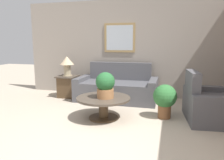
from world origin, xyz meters
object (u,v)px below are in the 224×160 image
at_px(couch_main, 117,88).
at_px(coffee_table, 103,103).
at_px(table_lamp, 67,63).
at_px(side_table, 68,86).
at_px(armchair, 212,105).
at_px(potted_plant_floor, 165,98).
at_px(potted_plant_on_table, 105,85).

distance_m(couch_main, coffee_table, 1.42).
bearing_deg(coffee_table, table_lamp, 136.16).
bearing_deg(side_table, armchair, -15.85).
xyz_separation_m(armchair, table_lamp, (-3.46, 0.98, 0.62)).
bearing_deg(couch_main, armchair, -25.81).
xyz_separation_m(couch_main, armchair, (2.09, -1.01, -0.00)).
xyz_separation_m(couch_main, potted_plant_floor, (1.23, -1.08, 0.09)).
xyz_separation_m(couch_main, side_table, (-1.37, -0.03, -0.00)).
relative_size(couch_main, potted_plant_floor, 3.03).
relative_size(side_table, potted_plant_floor, 0.87).
distance_m(coffee_table, table_lamp, 2.10).
distance_m(armchair, potted_plant_floor, 0.87).
height_order(coffee_table, potted_plant_floor, potted_plant_floor).
bearing_deg(potted_plant_floor, side_table, 158.03).
relative_size(couch_main, armchair, 1.72).
bearing_deg(side_table, table_lamp, 180.00).
bearing_deg(potted_plant_on_table, potted_plant_floor, 19.21).
relative_size(couch_main, potted_plant_on_table, 4.09).
bearing_deg(armchair, couch_main, 58.38).
xyz_separation_m(armchair, potted_plant_floor, (-0.86, -0.07, 0.09)).
bearing_deg(coffee_table, couch_main, 93.27).
xyz_separation_m(armchair, potted_plant_on_table, (-1.96, -0.45, 0.38)).
xyz_separation_m(coffee_table, potted_plant_on_table, (0.05, -0.04, 0.37)).
distance_m(coffee_table, potted_plant_on_table, 0.37).
height_order(couch_main, table_lamp, table_lamp).
bearing_deg(potted_plant_on_table, couch_main, 95.14).
distance_m(side_table, table_lamp, 0.62).
height_order(couch_main, coffee_table, couch_main).
distance_m(couch_main, potted_plant_on_table, 1.51).
xyz_separation_m(side_table, potted_plant_floor, (2.60, -1.05, 0.10)).
bearing_deg(armchair, table_lamp, 68.34).
xyz_separation_m(table_lamp, potted_plant_on_table, (1.50, -1.43, -0.24)).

